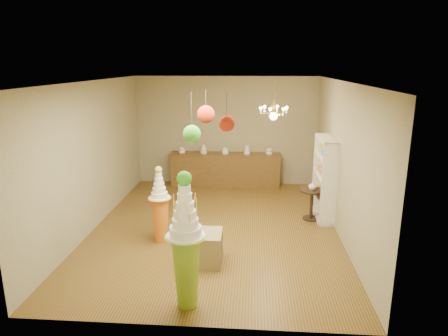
# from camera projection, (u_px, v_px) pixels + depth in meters

# --- Properties ---
(floor) EXTENTS (6.50, 6.50, 0.00)m
(floor) POSITION_uv_depth(u_px,v_px,m) (215.00, 228.00, 8.35)
(floor) COLOR brown
(floor) RESTS_ON ground
(ceiling) EXTENTS (6.50, 6.50, 0.00)m
(ceiling) POSITION_uv_depth(u_px,v_px,m) (214.00, 81.00, 7.59)
(ceiling) COLOR white
(ceiling) RESTS_ON ground
(wall_back) EXTENTS (5.00, 0.04, 3.00)m
(wall_back) POSITION_uv_depth(u_px,v_px,m) (226.00, 131.00, 11.10)
(wall_back) COLOR gray
(wall_back) RESTS_ON ground
(wall_front) EXTENTS (5.00, 0.04, 3.00)m
(wall_front) POSITION_uv_depth(u_px,v_px,m) (189.00, 220.00, 4.84)
(wall_front) COLOR gray
(wall_front) RESTS_ON ground
(wall_left) EXTENTS (0.04, 6.50, 3.00)m
(wall_left) POSITION_uv_depth(u_px,v_px,m) (93.00, 156.00, 8.15)
(wall_left) COLOR gray
(wall_left) RESTS_ON ground
(wall_right) EXTENTS (0.04, 6.50, 3.00)m
(wall_right) POSITION_uv_depth(u_px,v_px,m) (342.00, 160.00, 7.79)
(wall_right) COLOR gray
(wall_right) RESTS_ON ground
(pedestal_green) EXTENTS (0.55, 0.55, 1.98)m
(pedestal_green) POSITION_uv_depth(u_px,v_px,m) (186.00, 254.00, 5.49)
(pedestal_green) COLOR #8DBB29
(pedestal_green) RESTS_ON floor
(pedestal_orange) EXTENTS (0.43, 0.43, 1.50)m
(pedestal_orange) POSITION_uv_depth(u_px,v_px,m) (160.00, 213.00, 7.58)
(pedestal_orange) COLOR orange
(pedestal_orange) RESTS_ON floor
(burlap_riser) EXTENTS (0.62, 0.62, 0.55)m
(burlap_riser) POSITION_uv_depth(u_px,v_px,m) (204.00, 248.00, 6.83)
(burlap_riser) COLOR olive
(burlap_riser) RESTS_ON floor
(sideboard) EXTENTS (3.04, 0.54, 1.16)m
(sideboard) POSITION_uv_depth(u_px,v_px,m) (225.00, 169.00, 11.10)
(sideboard) COLOR brown
(sideboard) RESTS_ON floor
(shelving_unit) EXTENTS (0.33, 1.20, 1.80)m
(shelving_unit) POSITION_uv_depth(u_px,v_px,m) (325.00, 178.00, 8.73)
(shelving_unit) COLOR beige
(shelving_unit) RESTS_ON floor
(round_table) EXTENTS (0.67, 0.67, 0.68)m
(round_table) POSITION_uv_depth(u_px,v_px,m) (312.00, 200.00, 8.70)
(round_table) COLOR black
(round_table) RESTS_ON floor
(vase) EXTENTS (0.22, 0.22, 0.18)m
(vase) POSITION_uv_depth(u_px,v_px,m) (313.00, 186.00, 8.62)
(vase) COLOR beige
(vase) RESTS_ON round_table
(pom_red_left) EXTENTS (0.27, 0.27, 0.55)m
(pom_red_left) POSITION_uv_depth(u_px,v_px,m) (206.00, 114.00, 6.08)
(pom_red_left) COLOR #453C32
(pom_red_left) RESTS_ON ceiling
(pom_green_mid) EXTENTS (0.26, 0.26, 0.77)m
(pom_green_mid) POSITION_uv_depth(u_px,v_px,m) (192.00, 134.00, 5.70)
(pom_green_mid) COLOR #453C32
(pom_green_mid) RESTS_ON ceiling
(pom_red_right) EXTENTS (0.20, 0.20, 0.51)m
(pom_red_right) POSITION_uv_depth(u_px,v_px,m) (227.00, 124.00, 5.04)
(pom_red_right) COLOR #453C32
(pom_red_right) RESTS_ON ceiling
(chandelier) EXTENTS (0.77, 0.77, 0.85)m
(chandelier) POSITION_uv_depth(u_px,v_px,m) (274.00, 114.00, 8.45)
(chandelier) COLOR gold
(chandelier) RESTS_ON ceiling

